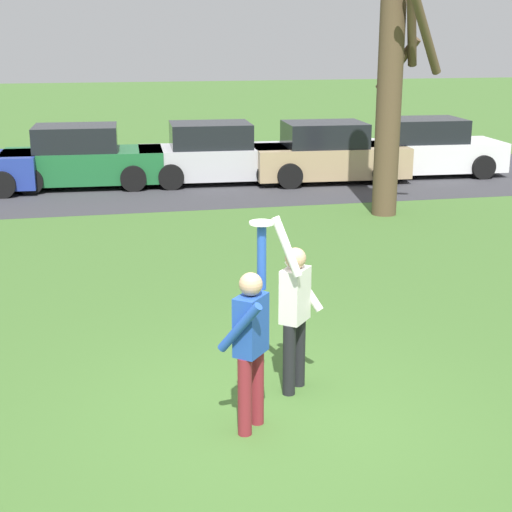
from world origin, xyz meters
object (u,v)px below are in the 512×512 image
(parked_car_tan, at_px, (328,154))
(parked_car_white, at_px, (426,149))
(person_defender, at_px, (295,307))
(frisbee_disc, at_px, (262,223))
(person_catcher, at_px, (251,338))
(parked_car_green, at_px, (81,159))
(parked_car_silver, at_px, (215,155))
(bare_tree_tall, at_px, (393,73))

(parked_car_tan, distance_m, parked_car_white, 3.03)
(person_defender, xyz_separation_m, frisbee_disc, (-0.51, -0.60, 1.11))
(person_defender, relative_size, parked_car_tan, 0.49)
(person_catcher, bearing_deg, parked_car_white, 9.61)
(parked_car_green, height_order, parked_car_white, same)
(parked_car_silver, bearing_deg, bare_tree_tall, -53.87)
(person_defender, relative_size, parked_car_silver, 0.49)
(parked_car_white, bearing_deg, parked_car_green, -178.82)
(frisbee_disc, relative_size, bare_tree_tall, 0.04)
(frisbee_disc, height_order, parked_car_tan, frisbee_disc)
(person_catcher, relative_size, person_defender, 1.02)
(person_catcher, distance_m, parked_car_silver, 13.65)
(person_catcher, distance_m, parked_car_green, 13.75)
(parked_car_silver, height_order, parked_car_white, same)
(person_catcher, xyz_separation_m, frisbee_disc, (0.14, 0.17, 1.11))
(parked_car_green, height_order, parked_car_silver, same)
(person_catcher, height_order, parked_car_white, person_catcher)
(person_catcher, distance_m, frisbee_disc, 1.13)
(frisbee_disc, bearing_deg, person_catcher, -129.97)
(person_catcher, bearing_deg, frisbee_disc, 0.00)
(parked_car_white, bearing_deg, person_defender, -116.93)
(frisbee_disc, distance_m, parked_car_tan, 13.75)
(parked_car_silver, bearing_deg, parked_car_white, 1.41)
(person_defender, bearing_deg, parked_car_silver, -145.26)
(person_defender, distance_m, frisbee_disc, 1.36)
(person_defender, bearing_deg, parked_car_green, -129.76)
(person_catcher, bearing_deg, bare_tree_tall, 11.01)
(parked_car_silver, distance_m, parked_car_white, 6.02)
(bare_tree_tall, bearing_deg, parked_car_tan, 90.95)
(person_catcher, bearing_deg, person_defender, 0.00)
(person_catcher, xyz_separation_m, parked_car_green, (-1.68, 13.64, -0.25))
(person_defender, distance_m, parked_car_white, 14.51)
(parked_car_silver, relative_size, parked_car_tan, 1.00)
(person_catcher, height_order, frisbee_disc, frisbee_disc)
(parked_car_white, distance_m, bare_tree_tall, 5.89)
(person_catcher, xyz_separation_m, parked_car_white, (7.84, 13.38, -0.25))
(frisbee_disc, relative_size, parked_car_tan, 0.06)
(parked_car_green, distance_m, bare_tree_tall, 8.47)
(person_catcher, relative_size, parked_car_green, 0.50)
(parked_car_silver, relative_size, bare_tree_tall, 0.70)
(parked_car_silver, distance_m, bare_tree_tall, 6.07)
(person_catcher, relative_size, bare_tree_tall, 0.35)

